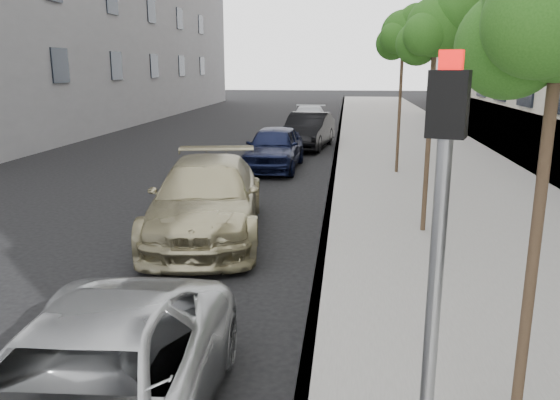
% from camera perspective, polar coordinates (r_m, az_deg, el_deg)
% --- Properties ---
extents(sidewalk, '(6.40, 72.00, 0.14)m').
position_cam_1_polar(sidewalk, '(27.55, 12.69, 6.38)').
color(sidewalk, gray).
rests_on(sidewalk, ground).
extents(curb, '(0.15, 72.00, 0.14)m').
position_cam_1_polar(curb, '(27.41, 6.14, 6.61)').
color(curb, '#9E9B93').
rests_on(curb, ground).
extents(tree_mid, '(1.53, 1.33, 4.81)m').
position_cam_1_polar(tree_mid, '(11.35, 16.10, 16.92)').
color(tree_mid, '#38281C').
rests_on(tree_mid, sidewalk).
extents(tree_far, '(1.71, 1.51, 5.17)m').
position_cam_1_polar(tree_far, '(17.81, 12.87, 16.65)').
color(tree_far, '#38281C').
rests_on(tree_far, sidewalk).
extents(signal_pole, '(0.28, 0.25, 3.42)m').
position_cam_1_polar(signal_pole, '(3.81, 16.13, -5.13)').
color(signal_pole, '#939699').
rests_on(signal_pole, sidewalk).
extents(minivan, '(2.43, 4.76, 1.29)m').
position_cam_1_polar(minivan, '(5.35, -19.64, -18.88)').
color(minivan, '#A3A6A8').
rests_on(minivan, ground).
extents(suv, '(2.97, 5.68, 1.57)m').
position_cam_1_polar(suv, '(11.47, -7.65, 0.18)').
color(suv, tan).
rests_on(suv, ground).
extents(sedan_blue, '(1.87, 4.40, 1.49)m').
position_cam_1_polar(sedan_blue, '(18.87, -0.60, 5.50)').
color(sedan_blue, black).
rests_on(sedan_blue, ground).
extents(sedan_black, '(2.21, 4.78, 1.52)m').
position_cam_1_polar(sedan_black, '(23.80, 2.94, 7.25)').
color(sedan_black, black).
rests_on(sedan_black, ground).
extents(sedan_rear, '(2.11, 4.90, 1.41)m').
position_cam_1_polar(sedan_rear, '(29.34, 3.07, 8.37)').
color(sedan_rear, '#A7AAAF').
rests_on(sedan_rear, ground).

